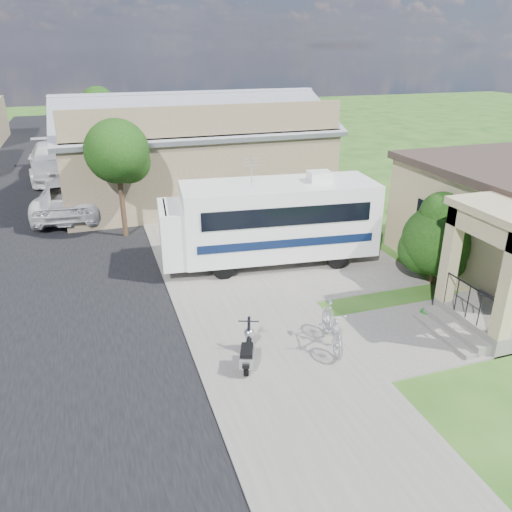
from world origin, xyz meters
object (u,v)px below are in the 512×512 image
object	(u,v)px
scooter	(247,351)
van	(54,161)
motorhome	(271,219)
garden_hose	(427,314)
shrub	(438,237)
pickup_truck	(73,195)
bicycle	(331,328)

from	to	relation	value
scooter	van	world-z (taller)	van
motorhome	garden_hose	bearing A→B (deg)	-54.03
scooter	shrub	bearing A→B (deg)	41.10
motorhome	pickup_truck	xyz separation A→B (m)	(-6.48, 8.07, -0.75)
bicycle	pickup_truck	xyz separation A→B (m)	(-6.09, 13.55, 0.27)
bicycle	van	bearing A→B (deg)	121.38
van	scooter	bearing A→B (deg)	-81.01
pickup_truck	van	world-z (taller)	van
bicycle	van	distance (m)	22.08
pickup_truck	garden_hose	xyz separation A→B (m)	(9.33, -13.04, -0.75)
motorhome	van	bearing A→B (deg)	122.06
motorhome	garden_hose	world-z (taller)	motorhome
scooter	van	xyz separation A→B (m)	(-4.90, 21.03, 0.53)
scooter	van	size ratio (longest dim) A/B	0.21
pickup_truck	garden_hose	world-z (taller)	pickup_truck
bicycle	motorhome	bearing A→B (deg)	98.57
pickup_truck	garden_hose	distance (m)	16.05
shrub	van	bearing A→B (deg)	122.87
motorhome	van	distance (m)	17.16
scooter	bicycle	world-z (taller)	bicycle
pickup_truck	garden_hose	size ratio (longest dim) A/B	16.37
pickup_truck	garden_hose	bearing A→B (deg)	132.68
motorhome	pickup_truck	distance (m)	10.37
garden_hose	pickup_truck	bearing A→B (deg)	125.59
shrub	scooter	world-z (taller)	shrub
scooter	pickup_truck	world-z (taller)	pickup_truck
scooter	bicycle	distance (m)	2.23
motorhome	garden_hose	xyz separation A→B (m)	(2.85, -4.97, -1.50)
shrub	scooter	size ratio (longest dim) A/B	2.18
scooter	motorhome	bearing A→B (deg)	86.26
motorhome	scooter	xyz separation A→B (m)	(-2.60, -5.61, -1.16)
van	garden_hose	bearing A→B (deg)	-67.19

